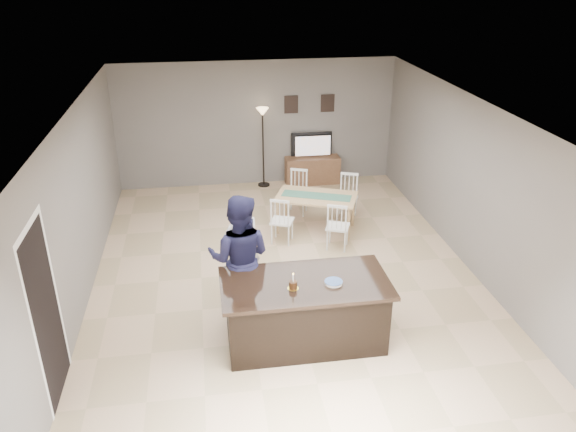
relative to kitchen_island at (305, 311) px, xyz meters
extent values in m
plane|color=tan|center=(0.00, 1.80, -0.45)|extent=(8.00, 8.00, 0.00)
plane|color=slate|center=(0.00, 5.80, 0.90)|extent=(6.00, 0.00, 6.00)
plane|color=slate|center=(0.00, -2.20, 0.90)|extent=(6.00, 0.00, 6.00)
plane|color=slate|center=(-3.00, 1.80, 0.90)|extent=(0.00, 8.00, 8.00)
plane|color=slate|center=(3.00, 1.80, 0.90)|extent=(0.00, 8.00, 8.00)
plane|color=white|center=(0.00, 1.80, 2.25)|extent=(8.00, 8.00, 0.00)
cube|color=black|center=(0.00, 0.00, -0.03)|extent=(2.00, 1.00, 0.85)
cube|color=black|center=(0.00, 0.00, 0.42)|extent=(2.15, 1.10, 0.05)
cube|color=brown|center=(1.20, 5.57, -0.15)|extent=(1.20, 0.40, 0.60)
imported|color=black|center=(1.20, 5.64, 0.41)|extent=(0.91, 0.12, 0.53)
plane|color=orange|center=(1.20, 5.56, 0.42)|extent=(0.78, 0.00, 0.78)
cube|color=black|center=(0.75, 5.78, 1.30)|extent=(0.30, 0.02, 0.38)
cube|color=black|center=(1.55, 5.78, 1.30)|extent=(0.30, 0.02, 0.38)
plane|color=black|center=(-2.99, -0.50, 0.60)|extent=(0.00, 2.10, 2.10)
plane|color=white|center=(-2.99, -0.50, 1.69)|extent=(0.00, 1.02, 1.02)
imported|color=#AFB0B4|center=(-0.70, 1.31, 0.31)|extent=(0.65, 0.53, 1.53)
imported|color=#191938|center=(-0.78, 0.69, 0.47)|extent=(1.04, 0.90, 1.84)
cylinder|color=gold|center=(-0.18, -0.13, 0.45)|extent=(0.14, 0.14, 0.00)
cylinder|color=#3D2110|center=(-0.18, -0.13, 0.50)|extent=(0.10, 0.10, 0.09)
cylinder|color=white|center=(-0.18, -0.13, 0.60)|extent=(0.02, 0.02, 0.10)
sphere|color=#FFBF4C|center=(-0.18, -0.13, 0.66)|extent=(0.02, 0.02, 0.02)
cylinder|color=white|center=(0.35, -0.10, 0.45)|extent=(0.22, 0.22, 0.01)
cylinder|color=white|center=(0.35, -0.10, 0.46)|extent=(0.22, 0.22, 0.01)
cylinder|color=white|center=(0.35, -0.10, 0.47)|extent=(0.22, 0.22, 0.01)
cylinder|color=#305193|center=(0.35, -0.10, 0.48)|extent=(0.23, 0.23, 0.00)
cube|color=tan|center=(0.81, 3.24, 0.20)|extent=(1.64, 1.29, 0.04)
cylinder|color=tan|center=(0.08, 3.17, -0.13)|extent=(0.05, 0.05, 0.64)
cylinder|color=tan|center=(1.54, 3.31, -0.13)|extent=(0.05, 0.05, 0.64)
cube|color=#396751|center=(0.81, 3.24, 0.23)|extent=(1.29, 0.76, 0.01)
cube|color=silver|center=(0.12, 2.84, -0.05)|extent=(0.49, 0.48, 0.04)
cylinder|color=silver|center=(-0.08, 2.76, -0.26)|extent=(0.03, 0.03, 0.39)
cylinder|color=silver|center=(0.31, 2.92, -0.26)|extent=(0.03, 0.03, 0.39)
cube|color=silver|center=(0.06, 2.69, 0.40)|extent=(0.33, 0.15, 0.05)
cube|color=silver|center=(1.03, 2.47, -0.05)|extent=(0.49, 0.48, 0.04)
cylinder|color=silver|center=(0.84, 2.39, -0.26)|extent=(0.03, 0.03, 0.39)
cylinder|color=silver|center=(1.23, 2.55, -0.26)|extent=(0.03, 0.03, 0.39)
cube|color=silver|center=(0.97, 2.32, 0.40)|extent=(0.33, 0.15, 0.05)
cube|color=silver|center=(0.59, 4.01, -0.05)|extent=(0.49, 0.48, 0.04)
cylinder|color=silver|center=(0.78, 4.08, -0.26)|extent=(0.03, 0.03, 0.39)
cylinder|color=silver|center=(0.39, 3.93, -0.26)|extent=(0.03, 0.03, 0.39)
cube|color=silver|center=(0.65, 4.16, 0.40)|extent=(0.33, 0.15, 0.05)
cube|color=silver|center=(1.51, 3.64, -0.05)|extent=(0.49, 0.48, 0.04)
cylinder|color=silver|center=(1.70, 3.71, -0.26)|extent=(0.03, 0.03, 0.39)
cylinder|color=silver|center=(1.31, 3.56, -0.26)|extent=(0.03, 0.03, 0.39)
cube|color=silver|center=(1.57, 3.79, 0.40)|extent=(0.33, 0.15, 0.05)
cylinder|color=black|center=(0.11, 5.59, -0.44)|extent=(0.26, 0.26, 0.03)
cylinder|color=black|center=(0.11, 5.59, 0.37)|extent=(0.03, 0.03, 1.61)
cone|color=#FECD8C|center=(0.11, 5.59, 1.21)|extent=(0.26, 0.26, 0.17)
camera|label=1|loc=(-1.15, -5.98, 4.20)|focal=35.00mm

